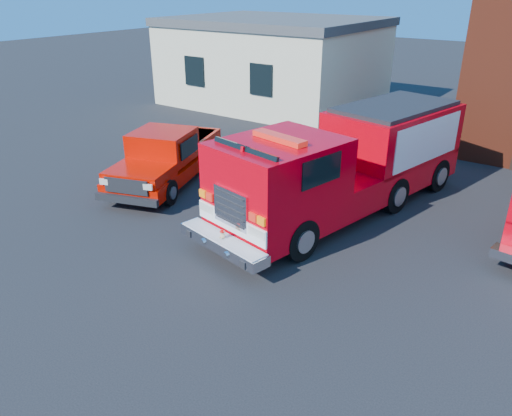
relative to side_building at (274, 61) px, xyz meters
The scene contains 4 objects.
ground 15.96m from the side_building, 55.30° to the right, with size 100.00×100.00×0.00m, color black.
side_building is the anchor object (origin of this frame).
fire_engine 14.15m from the side_building, 47.90° to the right, with size 4.25×9.30×2.77m.
pickup_truck 12.44m from the side_building, 72.41° to the right, with size 3.56×5.74×1.77m.
Camera 1 is at (6.06, -9.67, 6.06)m, focal length 35.00 mm.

